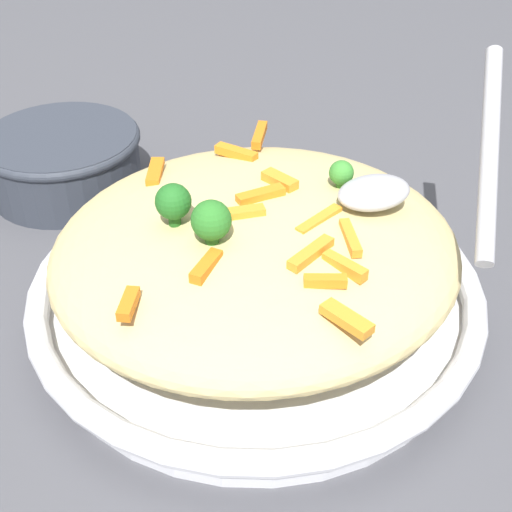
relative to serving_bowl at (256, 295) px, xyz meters
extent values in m
plane|color=#4C4C51|center=(0.00, 0.00, -0.02)|extent=(2.40, 2.40, 0.00)
cylinder|color=silver|center=(0.00, 0.00, -0.01)|extent=(0.32, 0.32, 0.02)
torus|color=silver|center=(0.00, 0.00, 0.01)|extent=(0.34, 0.34, 0.02)
torus|color=black|center=(0.00, 0.00, 0.01)|extent=(0.34, 0.34, 0.00)
ellipsoid|color=#D1BA7A|center=(0.00, 0.00, 0.04)|extent=(0.30, 0.29, 0.06)
cube|color=orange|center=(-0.06, -0.11, 0.07)|extent=(0.03, 0.04, 0.01)
cube|color=orange|center=(-0.01, -0.01, 0.08)|extent=(0.04, 0.01, 0.01)
cube|color=orange|center=(0.11, 0.05, 0.07)|extent=(0.02, 0.03, 0.01)
cube|color=orange|center=(-0.04, 0.03, 0.07)|extent=(0.04, 0.02, 0.01)
cube|color=orange|center=(-0.01, 0.06, 0.08)|extent=(0.04, 0.02, 0.01)
cube|color=orange|center=(-0.03, -0.03, 0.08)|extent=(0.02, 0.03, 0.01)
cube|color=orange|center=(-0.03, -0.09, 0.07)|extent=(0.03, 0.04, 0.01)
cube|color=orange|center=(0.01, 0.00, 0.08)|extent=(0.03, 0.02, 0.01)
cube|color=orange|center=(-0.02, 0.08, 0.07)|extent=(0.02, 0.03, 0.01)
cube|color=orange|center=(0.00, 0.12, 0.07)|extent=(0.02, 0.04, 0.01)
cube|color=orange|center=(-0.04, 0.06, 0.08)|extent=(0.02, 0.04, 0.01)
cube|color=orange|center=(0.04, -0.09, 0.07)|extent=(0.03, 0.04, 0.01)
cube|color=orange|center=(0.06, 0.04, 0.07)|extent=(0.03, 0.03, 0.01)
cube|color=orange|center=(-0.01, 0.09, 0.07)|extent=(0.03, 0.02, 0.01)
cylinder|color=#296820|center=(0.04, 0.02, 0.08)|extent=(0.01, 0.01, 0.01)
sphere|color=#2D7A28|center=(0.04, 0.02, 0.09)|extent=(0.03, 0.03, 0.03)
cylinder|color=#205B1C|center=(0.06, -0.01, 0.08)|extent=(0.01, 0.01, 0.01)
sphere|color=#236B23|center=(0.06, -0.01, 0.09)|extent=(0.03, 0.03, 0.03)
cylinder|color=#377928|center=(-0.08, -0.01, 0.07)|extent=(0.01, 0.01, 0.01)
sphere|color=#3D8E33|center=(-0.08, -0.01, 0.08)|extent=(0.02, 0.02, 0.02)
ellipsoid|color=#B7B7BC|center=(-0.08, 0.02, 0.08)|extent=(0.06, 0.04, 0.02)
cylinder|color=#B7B7BC|center=(-0.14, 0.07, 0.12)|extent=(0.10, 0.13, 0.09)
cylinder|color=#333842|center=(0.08, -0.26, 0.01)|extent=(0.15, 0.15, 0.06)
torus|color=#333842|center=(0.08, -0.26, 0.03)|extent=(0.15, 0.15, 0.01)
camera|label=1|loc=(0.18, 0.37, 0.35)|focal=49.26mm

